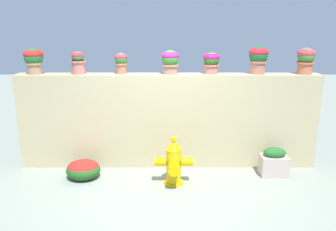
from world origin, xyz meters
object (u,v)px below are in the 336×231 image
Objects in this scene: potted_plant_2 at (119,61)px; potted_plant_5 at (257,57)px; potted_plant_0 at (32,58)px; flower_bush_left at (82,169)px; potted_plant_1 at (76,61)px; potted_plant_3 at (169,60)px; planter_box at (272,162)px; potted_plant_4 at (210,61)px; potted_plant_6 at (304,58)px; fire_hydrant at (172,163)px.

potted_plant_5 is (2.35, 0.01, 0.07)m from potted_plant_2.
flower_bush_left is (0.86, -0.57, -1.78)m from potted_plant_0.
potted_plant_0 is 1.48m from potted_plant_2.
potted_plant_1 is 0.73m from potted_plant_2.
potted_plant_3 is 2.48m from planter_box.
potted_plant_5 is (3.83, 0.04, 0.02)m from potted_plant_0.
potted_plant_4 reaches higher than planter_box.
planter_box reaches higher than flower_bush_left.
potted_plant_0 is 0.78× the size of flower_bush_left.
flower_bush_left is (-3.77, -0.59, -1.78)m from potted_plant_6.
potted_plant_1 is at bearing -179.04° from potted_plant_4.
potted_plant_5 is at bearing 0.88° from potted_plant_3.
potted_plant_2 reaches higher than flower_bush_left.
potted_plant_5 reaches higher than potted_plant_2.
potted_plant_0 is at bearing -179.76° from potted_plant_6.
potted_plant_5 reaches higher than potted_plant_3.
potted_plant_4 is (0.71, 0.03, -0.02)m from potted_plant_3.
potted_plant_0 is 3.03m from potted_plant_4.
potted_plant_1 reaches higher than flower_bush_left.
potted_plant_5 is 2.32m from fire_hydrant.
flower_bush_left is at bearing -78.84° from potted_plant_1.
potted_plant_2 is at bearing -179.85° from potted_plant_5.
potted_plant_2 is at bearing 1.92° from potted_plant_1.
potted_plant_0 is 1.09× the size of potted_plant_3.
potted_plant_4 is (3.03, 0.05, -0.05)m from potted_plant_0.
potted_plant_1 is at bearing -179.72° from potted_plant_3.
potted_plant_2 is 2.35m from potted_plant_5.
potted_plant_1 is 0.79× the size of planter_box.
potted_plant_6 is (0.80, -0.02, -0.02)m from potted_plant_5.
potted_plant_6 is at bearing -1.16° from potted_plant_4.
fire_hydrant is at bearing -127.71° from potted_plant_4.
potted_plant_2 is at bearing -179.49° from potted_plant_4.
potted_plant_6 is (4.64, 0.02, -0.00)m from potted_plant_0.
potted_plant_2 is 1.96m from fire_hydrant.
potted_plant_1 is (0.75, 0.01, -0.05)m from potted_plant_0.
potted_plant_6 is 0.90× the size of planter_box.
potted_plant_3 reaches higher than potted_plant_2.
potted_plant_4 is at bearing 154.31° from planter_box.
fire_hydrant is 1.54m from flower_bush_left.
fire_hydrant is at bearing -160.19° from potted_plant_6.
potted_plant_0 is at bearing 173.61° from planter_box.
potted_plant_0 is at bearing -179.34° from potted_plant_5.
potted_plant_6 is at bearing -1.78° from potted_plant_5.
potted_plant_5 reaches higher than potted_plant_6.
planter_box is at bearing -62.91° from potted_plant_5.
potted_plant_3 is at bearing 22.09° from flower_bush_left.
planter_box is (3.23, 0.11, 0.07)m from flower_bush_left.
potted_plant_1 is at bearing 171.98° from planter_box.
potted_plant_6 reaches higher than flower_bush_left.
potted_plant_5 is 0.95× the size of planter_box.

